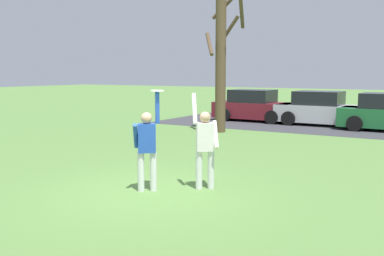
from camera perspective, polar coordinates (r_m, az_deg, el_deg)
name	(u,v)px	position (r m, az deg, el deg)	size (l,w,h in m)	color
ground_plane	(149,192)	(9.32, -5.63, -8.19)	(120.00, 120.00, 0.00)	#567F3D
person_catcher	(147,145)	(9.17, -5.85, -2.15)	(0.57, 0.55, 2.08)	silver
person_defender	(205,143)	(9.30, 1.70, -2.00)	(0.65, 0.64, 2.05)	silver
frisbee_disc	(157,91)	(9.07, -4.52, 4.81)	(0.27, 0.27, 0.02)	white
parked_car_maroon	(254,107)	(22.75, 8.05, 2.74)	(4.14, 2.11, 1.59)	maroon
parked_car_silver	(321,110)	(21.57, 16.26, 2.29)	(4.14, 2.11, 1.59)	#BCBCC1
parking_strip	(316,125)	(21.41, 15.74, 0.32)	(15.01, 6.40, 0.01)	#38383D
bare_tree_tall	(222,55)	(18.28, 3.83, 9.36)	(1.87, 1.85, 5.94)	brown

